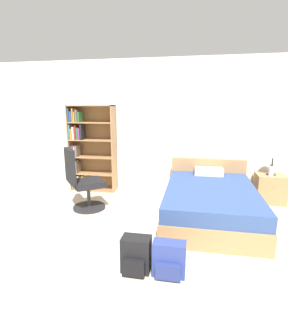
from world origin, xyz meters
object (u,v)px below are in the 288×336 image
Objects in this scene: nightstand at (270,188)px; bed at (210,201)px; bookshelf at (87,149)px; water_bottle at (271,171)px; table_lamp at (273,154)px; backpack_blue at (169,260)px; backpack_black at (136,255)px; office_chair at (82,183)px.

bed is at bearing -141.64° from nightstand.
water_bottle is at bearing -3.39° from bookshelf.
bed is 1.54m from table_lamp.
bed is at bearing 73.25° from backpack_blue.
table_lamp is (-0.01, 0.01, 0.64)m from nightstand.
bookshelf reaches higher than nightstand.
backpack_black is (-1.94, -2.47, -0.08)m from nightstand.
bed is at bearing 2.75° from office_chair.
bed is at bearing -144.30° from water_bottle.
bed is 4.05× the size of nightstand.
table_lamp is at bearing 126.31° from nightstand.
water_bottle reaches higher than backpack_blue.
table_lamp is at bearing 38.73° from bed.
water_bottle is at bearing 35.70° from bed.
nightstand is at bearing -53.69° from table_lamp.
office_chair is 3.26m from water_bottle.
nightstand is at bearing 38.36° from bed.
nightstand is 0.37m from water_bottle.
bed is 1.81m from backpack_black.
table_lamp is (1.10, 0.88, 0.64)m from bed.
backpack_black is at bearing -117.49° from bed.
bed is at bearing 62.51° from backpack_black.
office_chair is 2.18× the size of table_lamp.
backpack_blue is at bearing -53.13° from bookshelf.
nightstand is 2.95m from backpack_blue.
bookshelf is 1.64× the size of office_chair.
water_bottle is 0.56× the size of backpack_blue.
bed reaches higher than backpack_black.
backpack_black is at bearing -58.31° from bookshelf.
table_lamp is 3.22m from backpack_black.
office_chair is (0.34, -1.07, -0.40)m from bookshelf.
nightstand is at bearing 69.31° from water_bottle.
bed is at bearing -141.27° from table_lamp.
table_lamp reaches higher than nightstand.
table_lamp is 2.34× the size of water_bottle.
water_bottle is 2.87m from backpack_blue.
backpack_black is (-1.89, -2.36, -0.43)m from water_bottle.
nightstand is (1.10, 0.87, -0.00)m from bed.
bookshelf is at bearing 126.87° from backpack_blue.
table_lamp is 1.28× the size of backpack_black.
table_lamp is at bearing 72.88° from water_bottle.
bookshelf is 2.67m from bed.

